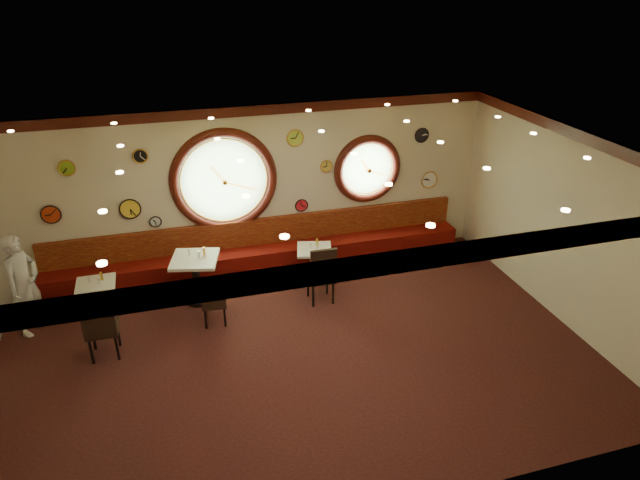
# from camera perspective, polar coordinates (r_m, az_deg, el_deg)

# --- Properties ---
(floor) EXTENTS (9.00, 6.00, 0.00)m
(floor) POSITION_cam_1_polar(r_m,az_deg,el_deg) (9.01, -2.26, -11.25)
(floor) COLOR black
(floor) RESTS_ON ground
(ceiling) EXTENTS (9.00, 6.00, 0.02)m
(ceiling) POSITION_cam_1_polar(r_m,az_deg,el_deg) (7.51, -2.69, 8.52)
(ceiling) COLOR gold
(ceiling) RESTS_ON wall_back
(wall_back) EXTENTS (9.00, 0.02, 3.20)m
(wall_back) POSITION_cam_1_polar(r_m,az_deg,el_deg) (10.82, -6.33, 5.02)
(wall_back) COLOR beige
(wall_back) RESTS_ON floor
(wall_front) EXTENTS (9.00, 0.02, 3.20)m
(wall_front) POSITION_cam_1_polar(r_m,az_deg,el_deg) (5.79, 5.06, -15.97)
(wall_front) COLOR beige
(wall_front) RESTS_ON floor
(wall_right) EXTENTS (0.02, 6.00, 3.20)m
(wall_right) POSITION_cam_1_polar(r_m,az_deg,el_deg) (10.08, 23.21, 1.32)
(wall_right) COLOR beige
(wall_right) RESTS_ON floor
(molding_back) EXTENTS (9.00, 0.10, 0.18)m
(molding_back) POSITION_cam_1_polar(r_m,az_deg,el_deg) (10.33, -6.70, 12.76)
(molding_back) COLOR #3B100A
(molding_back) RESTS_ON wall_back
(molding_front) EXTENTS (9.00, 0.10, 0.18)m
(molding_front) POSITION_cam_1_polar(r_m,az_deg,el_deg) (4.95, 5.53, -2.51)
(molding_front) COLOR #3B100A
(molding_front) RESTS_ON wall_back
(molding_right) EXTENTS (0.10, 6.00, 0.18)m
(molding_right) POSITION_cam_1_polar(r_m,az_deg,el_deg) (9.57, 24.57, 9.52)
(molding_right) COLOR #3B100A
(molding_right) RESTS_ON wall_back
(banquette_base) EXTENTS (8.00, 0.55, 0.20)m
(banquette_base) POSITION_cam_1_polar(r_m,az_deg,el_deg) (11.20, -5.69, -2.65)
(banquette_base) COLOR black
(banquette_base) RESTS_ON floor
(banquette_seat) EXTENTS (8.00, 0.55, 0.30)m
(banquette_seat) POSITION_cam_1_polar(r_m,az_deg,el_deg) (11.08, -5.75, -1.51)
(banquette_seat) COLOR #540907
(banquette_seat) RESTS_ON banquette_base
(banquette_back) EXTENTS (8.00, 0.10, 0.55)m
(banquette_back) POSITION_cam_1_polar(r_m,az_deg,el_deg) (11.10, -6.06, 0.82)
(banquette_back) COLOR #5E070C
(banquette_back) RESTS_ON wall_back
(porthole_left_glass) EXTENTS (1.66, 0.02, 1.66)m
(porthole_left_glass) POSITION_cam_1_polar(r_m,az_deg,el_deg) (10.65, -9.58, 5.91)
(porthole_left_glass) COLOR #9BC979
(porthole_left_glass) RESTS_ON wall_back
(porthole_left_frame) EXTENTS (1.98, 0.18, 1.98)m
(porthole_left_frame) POSITION_cam_1_polar(r_m,az_deg,el_deg) (10.64, -9.57, 5.88)
(porthole_left_frame) COLOR #3B100A
(porthole_left_frame) RESTS_ON wall_back
(porthole_left_ring) EXTENTS (1.61, 0.03, 1.61)m
(porthole_left_ring) POSITION_cam_1_polar(r_m,az_deg,el_deg) (10.61, -9.55, 5.83)
(porthole_left_ring) COLOR gold
(porthole_left_ring) RESTS_ON wall_back
(porthole_right_glass) EXTENTS (1.10, 0.02, 1.10)m
(porthole_right_glass) POSITION_cam_1_polar(r_m,az_deg,el_deg) (11.30, 4.73, 7.10)
(porthole_right_glass) COLOR #9BC979
(porthole_right_glass) RESTS_ON wall_back
(porthole_right_frame) EXTENTS (1.38, 0.18, 1.38)m
(porthole_right_frame) POSITION_cam_1_polar(r_m,az_deg,el_deg) (11.29, 4.76, 7.08)
(porthole_right_frame) COLOR #3B100A
(porthole_right_frame) RESTS_ON wall_back
(porthole_right_ring) EXTENTS (1.09, 0.03, 1.09)m
(porthole_right_ring) POSITION_cam_1_polar(r_m,az_deg,el_deg) (11.26, 4.81, 7.03)
(porthole_right_ring) COLOR gold
(porthole_right_ring) RESTS_ON wall_back
(wall_clock_0) EXTENTS (0.28, 0.03, 0.28)m
(wall_clock_0) POSITION_cam_1_polar(r_m,az_deg,el_deg) (11.52, 10.12, 10.29)
(wall_clock_0) COLOR black
(wall_clock_0) RESTS_ON wall_back
(wall_clock_1) EXTENTS (0.24, 0.03, 0.24)m
(wall_clock_1) POSITION_cam_1_polar(r_m,az_deg,el_deg) (11.10, -1.87, 3.50)
(wall_clock_1) COLOR red
(wall_clock_1) RESTS_ON wall_back
(wall_clock_2) EXTENTS (0.36, 0.03, 0.36)m
(wall_clock_2) POSITION_cam_1_polar(r_m,az_deg,el_deg) (10.71, -18.45, 2.98)
(wall_clock_2) COLOR yellow
(wall_clock_2) RESTS_ON wall_back
(wall_clock_3) EXTENTS (0.20, 0.03, 0.20)m
(wall_clock_3) POSITION_cam_1_polar(r_m,az_deg,el_deg) (10.81, -16.13, 1.79)
(wall_clock_3) COLOR silver
(wall_clock_3) RESTS_ON wall_back
(wall_clock_4) EXTENTS (0.30, 0.03, 0.30)m
(wall_clock_4) POSITION_cam_1_polar(r_m,az_deg,el_deg) (10.63, -2.51, 10.17)
(wall_clock_4) COLOR #ADC73E
(wall_clock_4) RESTS_ON wall_back
(wall_clock_5) EXTENTS (0.22, 0.03, 0.22)m
(wall_clock_5) POSITION_cam_1_polar(r_m,az_deg,el_deg) (10.96, 0.63, 7.40)
(wall_clock_5) COLOR gold
(wall_clock_5) RESTS_ON wall_back
(wall_clock_6) EXTENTS (0.32, 0.03, 0.32)m
(wall_clock_6) POSITION_cam_1_polar(r_m,az_deg,el_deg) (10.85, -25.31, 2.33)
(wall_clock_6) COLOR red
(wall_clock_6) RESTS_ON wall_back
(wall_clock_7) EXTENTS (0.34, 0.03, 0.34)m
(wall_clock_7) POSITION_cam_1_polar(r_m,az_deg,el_deg) (11.91, 10.85, 5.95)
(wall_clock_7) COLOR white
(wall_clock_7) RESTS_ON wall_back
(wall_clock_8) EXTENTS (0.24, 0.03, 0.24)m
(wall_clock_8) POSITION_cam_1_polar(r_m,az_deg,el_deg) (10.38, -17.54, 8.01)
(wall_clock_8) COLOR black
(wall_clock_8) RESTS_ON wall_back
(wall_clock_9) EXTENTS (0.26, 0.03, 0.26)m
(wall_clock_9) POSITION_cam_1_polar(r_m,az_deg,el_deg) (10.52, -24.00, 6.60)
(wall_clock_9) COLOR #81B023
(wall_clock_9) RESTS_ON wall_back
(table_a) EXTENTS (0.62, 0.62, 0.68)m
(table_a) POSITION_cam_1_polar(r_m,az_deg,el_deg) (10.26, -21.32, -5.28)
(table_a) COLOR black
(table_a) RESTS_ON floor
(table_b) EXTENTS (0.94, 0.94, 0.86)m
(table_b) POSITION_cam_1_polar(r_m,az_deg,el_deg) (10.23, -12.27, -3.33)
(table_b) COLOR black
(table_b) RESTS_ON floor
(table_c) EXTENTS (0.76, 0.76, 0.69)m
(table_c) POSITION_cam_1_polar(r_m,az_deg,el_deg) (10.65, -0.57, -2.08)
(table_c) COLOR black
(table_c) RESTS_ON floor
(chair_a) EXTENTS (0.48, 0.48, 0.70)m
(chair_a) POSITION_cam_1_polar(r_m,az_deg,el_deg) (9.14, -21.15, -7.74)
(chair_a) COLOR black
(chair_a) RESTS_ON floor
(chair_b) EXTENTS (0.43, 0.43, 0.59)m
(chair_b) POSITION_cam_1_polar(r_m,az_deg,el_deg) (9.49, -10.62, -5.65)
(chair_b) COLOR black
(chair_b) RESTS_ON floor
(chair_c) EXTENTS (0.46, 0.46, 0.68)m
(chair_c) POSITION_cam_1_polar(r_m,az_deg,el_deg) (9.89, 0.20, -3.18)
(chair_c) COLOR black
(chair_c) RESTS_ON floor
(condiment_a_salt) EXTENTS (0.03, 0.03, 0.09)m
(condiment_a_salt) POSITION_cam_1_polar(r_m,az_deg,el_deg) (10.18, -22.10, -3.75)
(condiment_a_salt) COLOR silver
(condiment_a_salt) RESTS_ON table_a
(condiment_b_salt) EXTENTS (0.04, 0.04, 0.11)m
(condiment_b_salt) POSITION_cam_1_polar(r_m,az_deg,el_deg) (10.16, -12.95, -1.24)
(condiment_b_salt) COLOR silver
(condiment_b_salt) RESTS_ON table_b
(condiment_c_salt) EXTENTS (0.03, 0.03, 0.09)m
(condiment_c_salt) POSITION_cam_1_polar(r_m,az_deg,el_deg) (10.55, -0.93, -0.55)
(condiment_c_salt) COLOR silver
(condiment_c_salt) RESTS_ON table_c
(condiment_a_pepper) EXTENTS (0.03, 0.03, 0.09)m
(condiment_a_pepper) POSITION_cam_1_polar(r_m,az_deg,el_deg) (10.08, -21.21, -3.89)
(condiment_a_pepper) COLOR silver
(condiment_a_pepper) RESTS_ON table_a
(condiment_b_pepper) EXTENTS (0.04, 0.04, 0.11)m
(condiment_b_pepper) POSITION_cam_1_polar(r_m,az_deg,el_deg) (10.06, -12.04, -1.41)
(condiment_b_pepper) COLOR #BBBBBF
(condiment_b_pepper) RESTS_ON table_b
(condiment_c_pepper) EXTENTS (0.04, 0.04, 0.11)m
(condiment_c_pepper) POSITION_cam_1_polar(r_m,az_deg,el_deg) (10.46, -0.33, -0.71)
(condiment_c_pepper) COLOR silver
(condiment_c_pepper) RESTS_ON table_c
(condiment_a_bottle) EXTENTS (0.05, 0.05, 0.15)m
(condiment_a_bottle) POSITION_cam_1_polar(r_m,az_deg,el_deg) (10.17, -21.01, -3.39)
(condiment_a_bottle) COLOR gold
(condiment_a_bottle) RESTS_ON table_a
(condiment_b_bottle) EXTENTS (0.05, 0.05, 0.15)m
(condiment_b_bottle) POSITION_cam_1_polar(r_m,az_deg,el_deg) (10.11, -11.52, -1.10)
(condiment_b_bottle) COLOR gold
(condiment_b_bottle) RESTS_ON table_b
(condiment_c_bottle) EXTENTS (0.05, 0.05, 0.17)m
(condiment_c_bottle) POSITION_cam_1_polar(r_m,az_deg,el_deg) (10.55, -0.28, -0.30)
(condiment_c_bottle) COLOR gold
(condiment_c_bottle) RESTS_ON table_c
(waiter) EXTENTS (0.68, 0.75, 1.72)m
(waiter) POSITION_cam_1_polar(r_m,az_deg,el_deg) (10.19, -27.52, -3.98)
(waiter) COLOR silver
(waiter) RESTS_ON floor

